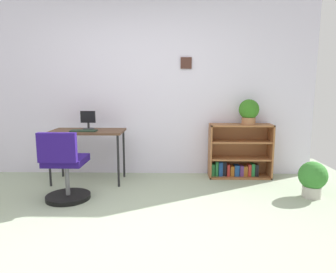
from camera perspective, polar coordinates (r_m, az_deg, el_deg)
The scene contains 9 objects.
ground_plane at distance 2.81m, azimuth -10.47°, elevation -18.80°, with size 6.24×6.24×0.00m, color #9EAC92.
wall_back at distance 4.60m, azimuth -5.51°, elevation 8.83°, with size 5.20×0.12×2.56m.
desk at distance 4.31m, azimuth -14.96°, elevation 0.29°, with size 1.00×0.53×0.73m.
monitor at distance 4.40m, azimuth -14.85°, elevation 2.95°, with size 0.21×0.16×0.26m.
keyboard at distance 4.20m, azimuth -15.63°, elevation 1.05°, with size 0.35×0.14×0.02m, color #203626.
office_chair at distance 3.70m, azimuth -18.89°, elevation -6.17°, with size 0.52×0.54×0.84m.
bookshelf_low at distance 4.58m, azimuth 13.12°, elevation -3.21°, with size 0.90×0.30×0.79m.
potted_plant_on_shelf at distance 4.46m, azimuth 15.04°, elevation 4.68°, with size 0.29×0.29×0.36m.
potted_plant_floor at distance 4.04m, azimuth 25.66°, elevation -7.05°, with size 0.33×0.33×0.44m.
Camera 1 is at (0.53, -2.42, 1.31)m, focal length 32.26 mm.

